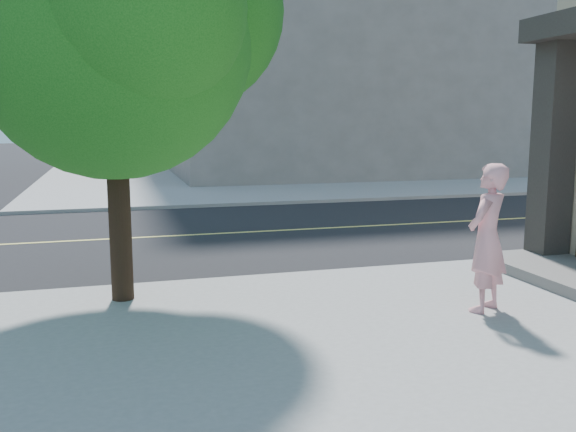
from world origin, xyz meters
name	(u,v)px	position (x,y,z in m)	size (l,w,h in m)	color
road_ew	(14,244)	(0.00, 4.50, 0.01)	(140.00, 9.00, 0.01)	black
sidewalk_ne	(331,169)	(13.50, 21.50, 0.06)	(29.00, 25.00, 0.12)	gray
filler_ne	(338,36)	(14.00, 22.00, 7.12)	(18.00, 16.00, 14.00)	slate
man_on_phone	(487,238)	(6.91, -2.75, 1.12)	(0.73, 0.48, 2.00)	pink
street_tree	(119,6)	(2.32, -0.84, 4.20)	(4.76, 4.33, 6.32)	black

